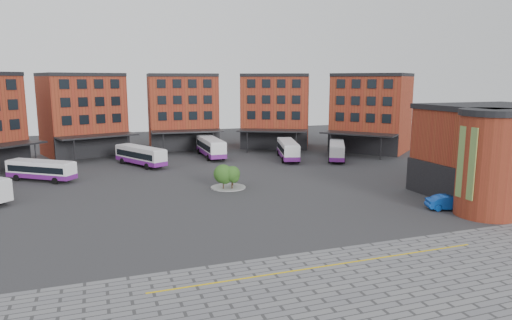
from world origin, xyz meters
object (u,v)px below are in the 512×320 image
object	(u,v)px
tree_island	(228,175)
bus_d	(211,147)
bus_e	(288,149)
bus_b	(41,170)
bus_c	(141,155)
bus_f	(337,150)
blue_car	(449,203)

from	to	relation	value
tree_island	bus_d	size ratio (longest dim) A/B	0.37
tree_island	bus_e	xyz separation A→B (m)	(15.53, 17.12, 0.03)
bus_b	bus_d	size ratio (longest dim) A/B	0.78
bus_c	bus_d	size ratio (longest dim) A/B	0.90
tree_island	bus_b	world-z (taller)	tree_island
bus_b	bus_f	world-z (taller)	bus_f
tree_island	bus_f	size ratio (longest dim) A/B	0.42
bus_e	blue_car	bearing A→B (deg)	-67.72
bus_b	bus_c	xyz separation A→B (m)	(13.67, 6.73, 0.15)
bus_d	bus_b	bearing A→B (deg)	-156.23
tree_island	bus_f	xyz separation A→B (m)	(23.18, 13.97, -0.08)
bus_b	bus_e	distance (m)	38.21
bus_d	bus_c	bearing A→B (deg)	-159.99
bus_f	bus_c	bearing A→B (deg)	-160.67
tree_island	bus_f	distance (m)	27.07
blue_car	bus_b	bearing A→B (deg)	74.59
bus_f	blue_car	xyz separation A→B (m)	(-4.06, -30.73, -0.84)
bus_c	tree_island	bearing A→B (deg)	-93.51
bus_d	blue_car	distance (m)	43.38
bus_d	bus_f	bearing A→B (deg)	-25.88
tree_island	blue_car	bearing A→B (deg)	-41.24
bus_c	bus_e	xyz separation A→B (m)	(24.28, -2.31, 0.06)
bus_d	bus_f	size ratio (longest dim) A/B	1.14
bus_d	blue_car	world-z (taller)	bus_d
bus_c	bus_e	world-z (taller)	bus_e
bus_b	blue_car	world-z (taller)	bus_b
bus_e	tree_island	bearing A→B (deg)	-115.99
bus_b	bus_c	world-z (taller)	bus_c
bus_b	bus_d	distance (m)	28.36
bus_d	bus_e	world-z (taller)	bus_d
bus_e	bus_f	xyz separation A→B (m)	(7.65, -3.14, -0.10)
bus_d	blue_car	bearing A→B (deg)	-68.36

